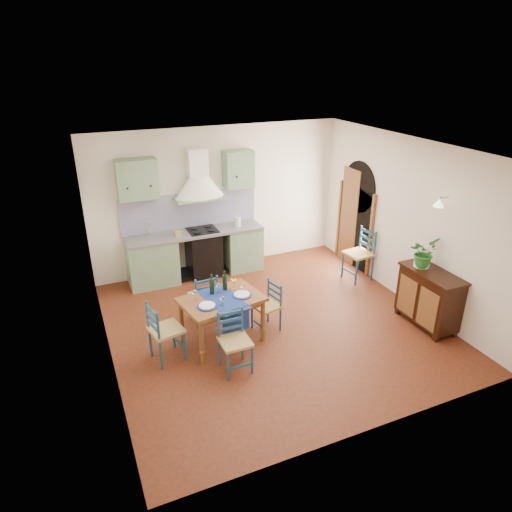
{
  "coord_description": "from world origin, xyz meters",
  "views": [
    {
      "loc": [
        -2.73,
        -5.67,
        4.02
      ],
      "look_at": [
        -0.16,
        0.3,
        1.11
      ],
      "focal_mm": 32.0,
      "sensor_mm": 36.0,
      "label": 1
    }
  ],
  "objects_px": {
    "dining_table": "(222,303)",
    "chair_near": "(234,341)",
    "sideboard": "(429,296)",
    "potted_plant": "(423,252)"
  },
  "relations": [
    {
      "from": "dining_table",
      "to": "chair_near",
      "type": "xyz_separation_m",
      "value": [
        -0.07,
        -0.68,
        -0.21
      ]
    },
    {
      "from": "dining_table",
      "to": "sideboard",
      "type": "distance_m",
      "value": 3.26
    },
    {
      "from": "sideboard",
      "to": "dining_table",
      "type": "bearing_deg",
      "value": 164.91
    },
    {
      "from": "sideboard",
      "to": "potted_plant",
      "type": "bearing_deg",
      "value": 95.68
    },
    {
      "from": "dining_table",
      "to": "potted_plant",
      "type": "distance_m",
      "value": 3.22
    },
    {
      "from": "chair_near",
      "to": "sideboard",
      "type": "height_order",
      "value": "sideboard"
    },
    {
      "from": "dining_table",
      "to": "chair_near",
      "type": "relative_size",
      "value": 1.49
    },
    {
      "from": "dining_table",
      "to": "sideboard",
      "type": "bearing_deg",
      "value": -15.09
    },
    {
      "from": "sideboard",
      "to": "potted_plant",
      "type": "height_order",
      "value": "potted_plant"
    },
    {
      "from": "dining_table",
      "to": "sideboard",
      "type": "height_order",
      "value": "dining_table"
    }
  ]
}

